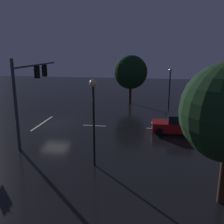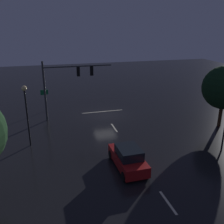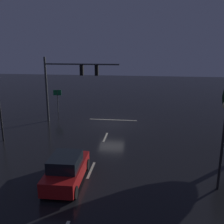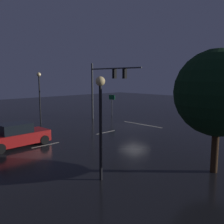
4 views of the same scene
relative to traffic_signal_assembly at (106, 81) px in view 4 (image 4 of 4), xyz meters
The scene contains 10 objects.
ground_plane 6.16m from the traffic_signal_assembly, behind, with size 80.00×80.00×0.00m, color black.
traffic_signal_assembly is the anchor object (origin of this frame).
lane_dash_far 7.37m from the traffic_signal_assembly, 136.07° to the left, with size 2.20×0.16×0.01m, color beige.
lane_dash_mid 11.79m from the traffic_signal_assembly, 112.69° to the left, with size 2.20×0.16×0.01m, color beige.
stop_bar 6.27m from the traffic_signal_assembly, 164.22° to the right, with size 5.00×0.16×0.01m, color beige.
car_approaching 12.62m from the traffic_signal_assembly, 105.01° to the left, with size 2.00×4.41×1.70m.
street_lamp_left_kerb 16.19m from the traffic_signal_assembly, 135.66° to the left, with size 0.44×0.44×4.93m.
street_lamp_right_kerb 7.20m from the traffic_signal_assembly, 56.02° to the left, with size 0.44×0.44×5.40m.
route_sign 4.85m from the traffic_signal_assembly, 53.40° to the right, with size 0.90×0.19×2.70m.
tree_left_near 16.28m from the traffic_signal_assembly, 156.69° to the left, with size 4.38×4.38×6.32m.
Camera 4 is at (-15.76, 18.81, 4.89)m, focal length 39.57 mm.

